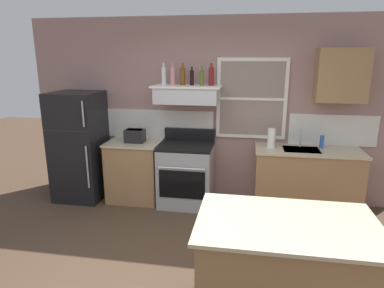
# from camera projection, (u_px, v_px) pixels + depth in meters

# --- Properties ---
(ground_plane) EXTENTS (16.00, 16.00, 0.00)m
(ground_plane) POSITION_uv_depth(u_px,v_px,m) (176.00, 285.00, 3.24)
(ground_plane) COLOR #4C3828
(back_wall) EXTENTS (5.40, 0.11, 2.70)m
(back_wall) POSITION_uv_depth(u_px,v_px,m) (209.00, 111.00, 5.02)
(back_wall) COLOR gray
(back_wall) RESTS_ON ground_plane
(refrigerator) EXTENTS (0.70, 0.72, 1.64)m
(refrigerator) POSITION_uv_depth(u_px,v_px,m) (79.00, 146.00, 5.10)
(refrigerator) COLOR black
(refrigerator) RESTS_ON ground_plane
(counter_left_of_stove) EXTENTS (0.79, 0.63, 0.91)m
(counter_left_of_stove) POSITION_uv_depth(u_px,v_px,m) (135.00, 171.00, 5.11)
(counter_left_of_stove) COLOR #9E754C
(counter_left_of_stove) RESTS_ON ground_plane
(toaster) EXTENTS (0.30, 0.20, 0.19)m
(toaster) POSITION_uv_depth(u_px,v_px,m) (135.00, 136.00, 4.95)
(toaster) COLOR black
(toaster) RESTS_ON counter_left_of_stove
(stove_range) EXTENTS (0.76, 0.69, 1.09)m
(stove_range) POSITION_uv_depth(u_px,v_px,m) (186.00, 174.00, 4.94)
(stove_range) COLOR #9EA0A5
(stove_range) RESTS_ON ground_plane
(range_hood_shelf) EXTENTS (0.96, 0.52, 0.24)m
(range_hood_shelf) POSITION_uv_depth(u_px,v_px,m) (187.00, 94.00, 4.74)
(range_hood_shelf) COLOR silver
(bottle_clear_tall) EXTENTS (0.06, 0.06, 0.31)m
(bottle_clear_tall) POSITION_uv_depth(u_px,v_px,m) (164.00, 76.00, 4.76)
(bottle_clear_tall) COLOR silver
(bottle_clear_tall) RESTS_ON range_hood_shelf
(bottle_rose_pink) EXTENTS (0.07, 0.07, 0.31)m
(bottle_rose_pink) POSITION_uv_depth(u_px,v_px,m) (173.00, 76.00, 4.74)
(bottle_rose_pink) COLOR #C67F84
(bottle_rose_pink) RESTS_ON range_hood_shelf
(bottle_amber_wine) EXTENTS (0.07, 0.07, 0.30)m
(bottle_amber_wine) POSITION_uv_depth(u_px,v_px,m) (183.00, 76.00, 4.72)
(bottle_amber_wine) COLOR brown
(bottle_amber_wine) RESTS_ON range_hood_shelf
(bottle_balsamic_dark) EXTENTS (0.06, 0.06, 0.26)m
(bottle_balsamic_dark) POSITION_uv_depth(u_px,v_px,m) (192.00, 77.00, 4.72)
(bottle_balsamic_dark) COLOR black
(bottle_balsamic_dark) RESTS_ON range_hood_shelf
(bottle_olive_oil_square) EXTENTS (0.06, 0.06, 0.26)m
(bottle_olive_oil_square) POSITION_uv_depth(u_px,v_px,m) (202.00, 78.00, 4.64)
(bottle_olive_oil_square) COLOR #4C601E
(bottle_olive_oil_square) RESTS_ON range_hood_shelf
(bottle_red_label_wine) EXTENTS (0.07, 0.07, 0.31)m
(bottle_red_label_wine) POSITION_uv_depth(u_px,v_px,m) (211.00, 76.00, 4.64)
(bottle_red_label_wine) COLOR maroon
(bottle_red_label_wine) RESTS_ON range_hood_shelf
(counter_right_with_sink) EXTENTS (1.43, 0.63, 0.91)m
(counter_right_with_sink) POSITION_uv_depth(u_px,v_px,m) (306.00, 180.00, 4.70)
(counter_right_with_sink) COLOR #9E754C
(counter_right_with_sink) RESTS_ON ground_plane
(sink_faucet) EXTENTS (0.03, 0.17, 0.28)m
(sink_faucet) POSITION_uv_depth(u_px,v_px,m) (301.00, 135.00, 4.65)
(sink_faucet) COLOR silver
(sink_faucet) RESTS_ON counter_right_with_sink
(paper_towel_roll) EXTENTS (0.11, 0.11, 0.27)m
(paper_towel_roll) POSITION_uv_depth(u_px,v_px,m) (271.00, 138.00, 4.63)
(paper_towel_roll) COLOR white
(paper_towel_roll) RESTS_ON counter_right_with_sink
(dish_soap_bottle) EXTENTS (0.06, 0.06, 0.18)m
(dish_soap_bottle) POSITION_uv_depth(u_px,v_px,m) (322.00, 142.00, 4.63)
(dish_soap_bottle) COLOR blue
(dish_soap_bottle) RESTS_ON counter_right_with_sink
(kitchen_island) EXTENTS (1.40, 0.90, 0.91)m
(kitchen_island) POSITION_uv_depth(u_px,v_px,m) (284.00, 273.00, 2.70)
(kitchen_island) COLOR #9E754C
(kitchen_island) RESTS_ON ground_plane
(upper_cabinet_right) EXTENTS (0.64, 0.32, 0.70)m
(upper_cabinet_right) POSITION_uv_depth(u_px,v_px,m) (341.00, 75.00, 4.41)
(upper_cabinet_right) COLOR #9E754C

